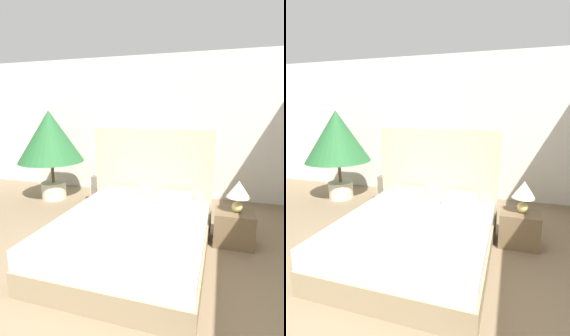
{
  "view_description": "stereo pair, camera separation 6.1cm",
  "coord_description": "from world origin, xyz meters",
  "views": [
    {
      "loc": [
        1.26,
        -1.49,
        1.81
      ],
      "look_at": [
        -0.02,
        2.7,
        0.84
      ],
      "focal_mm": 28.0,
      "sensor_mm": 36.0,
      "label": 1
    },
    {
      "loc": [
        1.32,
        -1.48,
        1.81
      ],
      "look_at": [
        -0.02,
        2.7,
        0.84
      ],
      "focal_mm": 28.0,
      "sensor_mm": 36.0,
      "label": 2
    }
  ],
  "objects": [
    {
      "name": "table_lamp",
      "position": [
        1.52,
        2.05,
        0.75
      ],
      "size": [
        0.3,
        0.3,
        0.43
      ],
      "color": "tan",
      "rests_on": "nightstand"
    },
    {
      "name": "armchair_near_window_right",
      "position": [
        0.15,
        3.1,
        0.28
      ],
      "size": [
        0.67,
        0.75,
        0.9
      ],
      "rotation": [
        0.0,
        0.0,
        -0.06
      ],
      "color": "silver",
      "rests_on": "ground_plane"
    },
    {
      "name": "wall_back",
      "position": [
        0.0,
        3.94,
        1.45
      ],
      "size": [
        10.0,
        0.06,
        2.9
      ],
      "color": "silver",
      "rests_on": "ground_plane"
    },
    {
      "name": "nightstand",
      "position": [
        1.49,
        2.04,
        0.23
      ],
      "size": [
        0.52,
        0.41,
        0.47
      ],
      "color": "brown",
      "rests_on": "ground_plane"
    },
    {
      "name": "ground_plane",
      "position": [
        0.0,
        0.0,
        0.0
      ],
      "size": [
        16.0,
        16.0,
        0.0
      ],
      "primitive_type": "plane",
      "color": "#7A664C"
    },
    {
      "name": "bed",
      "position": [
        0.26,
        1.37,
        0.3
      ],
      "size": [
        1.84,
        2.05,
        1.53
      ],
      "color": "#8C7A5B",
      "rests_on": "ground_plane"
    },
    {
      "name": "potted_palm",
      "position": [
        -2.02,
        2.97,
        1.25
      ],
      "size": [
        1.29,
        1.29,
        1.81
      ],
      "color": "beige",
      "rests_on": "ground_plane"
    },
    {
      "name": "armchair_near_window_left",
      "position": [
        -0.74,
        3.1,
        0.28
      ],
      "size": [
        0.7,
        0.78,
        0.9
      ],
      "rotation": [
        0.0,
        0.0,
        0.11
      ],
      "color": "silver",
      "rests_on": "ground_plane"
    }
  ]
}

